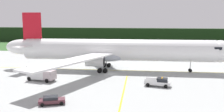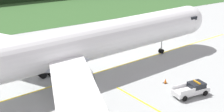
{
  "view_description": "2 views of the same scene",
  "coord_description": "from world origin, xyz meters",
  "views": [
    {
      "loc": [
        12.22,
        -57.59,
        13.54
      ],
      "look_at": [
        0.01,
        3.61,
        3.98
      ],
      "focal_mm": 37.75,
      "sensor_mm": 36.0,
      "label": 1
    },
    {
      "loc": [
        -17.79,
        -34.91,
        20.07
      ],
      "look_at": [
        4.55,
        -0.88,
        4.81
      ],
      "focal_mm": 47.89,
      "sensor_mm": 36.0,
      "label": 2
    }
  ],
  "objects": [
    {
      "name": "ground",
      "position": [
        0.0,
        0.0,
        0.0
      ],
      "size": [
        320.0,
        320.0,
        0.0
      ],
      "primitive_type": "plane",
      "color": "#9FA2A1"
    },
    {
      "name": "taxiway_centerline_main",
      "position": [
        1.36,
        4.32,
        0.0
      ],
      "size": [
        80.8,
        6.89,
        0.01
      ],
      "primitive_type": "cube",
      "rotation": [
        0.0,
        0.0,
        0.08
      ],
      "color": "yellow",
      "rests_on": "ground"
    },
    {
      "name": "ops_pickup_truck",
      "position": [
        12.41,
        -9.54,
        0.9
      ],
      "size": [
        5.53,
        2.76,
        1.94
      ],
      "color": "white",
      "rests_on": "ground"
    },
    {
      "name": "airliner",
      "position": [
        0.85,
        4.28,
        5.46
      ],
      "size": [
        61.44,
        53.85,
        15.59
      ],
      "color": "white",
      "rests_on": "ground"
    },
    {
      "name": "apron_cone",
      "position": [
        11.94,
        -4.62,
        0.35
      ],
      "size": [
        0.58,
        0.58,
        0.73
      ],
      "color": "black",
      "rests_on": "ground"
    }
  ]
}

